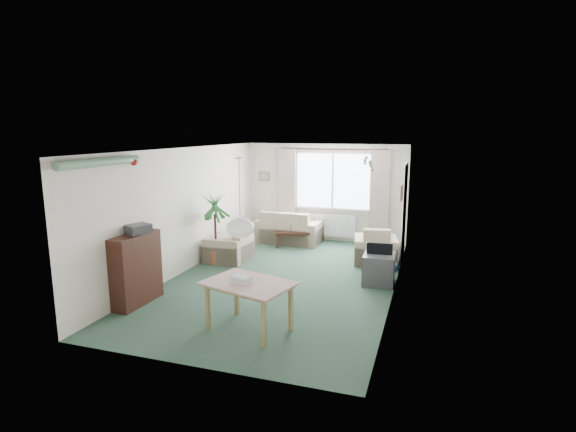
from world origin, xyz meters
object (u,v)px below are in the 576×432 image
(armchair_corner, at_px, (376,244))
(coffee_table, at_px, (292,239))
(sofa, at_px, (289,226))
(armchair_left, at_px, (229,243))
(bookshelf, at_px, (136,269))
(dining_table, at_px, (249,307))
(houseplant, at_px, (215,228))
(pet_bed, at_px, (381,266))
(tv_cube, at_px, (379,269))

(armchair_corner, xyz_separation_m, coffee_table, (-2.05, 0.73, -0.21))
(sofa, bearing_deg, armchair_left, 70.77)
(bookshelf, bearing_deg, dining_table, -7.43)
(houseplant, relative_size, pet_bed, 2.46)
(sofa, xyz_separation_m, pet_bed, (2.43, -1.51, -0.33))
(dining_table, height_order, tv_cube, dining_table)
(armchair_left, xyz_separation_m, coffee_table, (0.92, 1.55, -0.20))
(coffee_table, distance_m, dining_table, 4.60)
(coffee_table, xyz_separation_m, bookshelf, (-1.26, -4.19, 0.38))
(armchair_corner, xyz_separation_m, armchair_left, (-2.98, -0.82, -0.00))
(armchair_left, bearing_deg, bookshelf, -5.99)
(coffee_table, height_order, dining_table, dining_table)
(armchair_left, bearing_deg, pet_bed, 98.50)
(armchair_left, xyz_separation_m, dining_table, (1.73, -2.98, -0.05))
(bookshelf, xyz_separation_m, tv_cube, (3.54, 2.15, -0.29))
(coffee_table, xyz_separation_m, dining_table, (0.81, -4.52, 0.15))
(armchair_corner, bearing_deg, sofa, -35.39)
(tv_cube, bearing_deg, dining_table, -122.74)
(armchair_corner, relative_size, pet_bed, 1.40)
(armchair_corner, bearing_deg, houseplant, 9.80)
(dining_table, height_order, pet_bed, dining_table)
(armchair_left, bearing_deg, coffee_table, 150.56)
(sofa, bearing_deg, coffee_table, 121.10)
(houseplant, bearing_deg, dining_table, -55.05)
(sofa, height_order, coffee_table, sofa)
(armchair_left, xyz_separation_m, tv_cube, (3.20, -0.49, -0.11))
(coffee_table, bearing_deg, houseplant, -120.29)
(dining_table, bearing_deg, houseplant, 124.95)
(sofa, height_order, armchair_corner, sofa)
(bookshelf, distance_m, dining_table, 2.11)
(coffee_table, bearing_deg, dining_table, -79.89)
(houseplant, bearing_deg, armchair_left, 62.52)
(bookshelf, bearing_deg, coffee_table, 75.06)
(armchair_left, distance_m, tv_cube, 3.24)
(armchair_corner, distance_m, armchair_left, 3.08)
(sofa, distance_m, bookshelf, 4.67)
(bookshelf, distance_m, houseplant, 2.37)
(coffee_table, height_order, houseplant, houseplant)
(armchair_corner, distance_m, houseplant, 3.34)
(houseplant, bearing_deg, armchair_corner, 19.47)
(armchair_corner, bearing_deg, tv_cube, 90.13)
(tv_cube, bearing_deg, coffee_table, 136.10)
(armchair_left, bearing_deg, dining_table, 31.50)
(coffee_table, bearing_deg, pet_bed, -27.34)
(armchair_left, relative_size, houseplant, 0.56)
(coffee_table, distance_m, pet_bed, 2.51)
(armchair_left, bearing_deg, tv_cube, 82.68)
(armchair_left, bearing_deg, sofa, 160.66)
(dining_table, xyz_separation_m, tv_cube, (1.47, 2.49, -0.06))
(sofa, distance_m, armchair_corner, 2.50)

